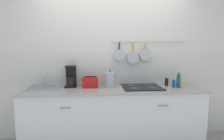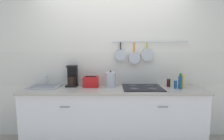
{
  "view_description": "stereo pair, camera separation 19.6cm",
  "coord_description": "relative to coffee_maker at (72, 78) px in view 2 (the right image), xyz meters",
  "views": [
    {
      "loc": [
        -0.22,
        -2.59,
        1.51
      ],
      "look_at": [
        -0.03,
        0.0,
        1.19
      ],
      "focal_mm": 28.0,
      "sensor_mm": 36.0,
      "label": 1
    },
    {
      "loc": [
        -0.02,
        -2.6,
        1.51
      ],
      "look_at": [
        -0.03,
        0.0,
        1.19
      ],
      "focal_mm": 28.0,
      "sensor_mm": 36.0,
      "label": 2
    }
  ],
  "objects": [
    {
      "name": "wall_back",
      "position": [
        0.67,
        0.17,
        0.24
      ],
      "size": [
        7.2,
        0.15,
        2.6
      ],
      "color": "silver",
      "rests_on": "ground_plane"
    },
    {
      "name": "cabinet_base",
      "position": [
        0.67,
        -0.17,
        -0.61
      ],
      "size": [
        2.7,
        0.58,
        0.87
      ],
      "color": "silver",
      "rests_on": "ground_plane"
    },
    {
      "name": "countertop",
      "position": [
        0.67,
        -0.17,
        -0.15
      ],
      "size": [
        2.74,
        0.6,
        0.03
      ],
      "color": "#A59E93",
      "rests_on": "cabinet_base"
    },
    {
      "name": "sink_basin",
      "position": [
        -0.43,
        -0.05,
        -0.12
      ],
      "size": [
        0.47,
        0.34,
        0.18
      ],
      "color": "#B7BABF",
      "rests_on": "countertop"
    },
    {
      "name": "coffee_maker",
      "position": [
        0.0,
        0.0,
        0.0
      ],
      "size": [
        0.17,
        0.18,
        0.33
      ],
      "color": "black",
      "rests_on": "countertop"
    },
    {
      "name": "toaster",
      "position": [
        0.31,
        -0.06,
        -0.05
      ],
      "size": [
        0.26,
        0.17,
        0.17
      ],
      "color": "red",
      "rests_on": "countertop"
    },
    {
      "name": "kettle",
      "position": [
        0.62,
        -0.05,
        -0.02
      ],
      "size": [
        0.17,
        0.17,
        0.26
      ],
      "color": "#B7BABF",
      "rests_on": "countertop"
    },
    {
      "name": "cooktop",
      "position": [
        1.11,
        -0.13,
        -0.13
      ],
      "size": [
        0.6,
        0.5,
        0.01
      ],
      "color": "black",
      "rests_on": "countertop"
    },
    {
      "name": "bottle_hot_sauce",
      "position": [
        1.54,
        -0.05,
        -0.07
      ],
      "size": [
        0.06,
        0.06,
        0.15
      ],
      "color": "#33140F",
      "rests_on": "countertop"
    },
    {
      "name": "bottle_olive_oil",
      "position": [
        1.61,
        -0.17,
        -0.07
      ],
      "size": [
        0.05,
        0.05,
        0.15
      ],
      "color": "navy",
      "rests_on": "countertop"
    },
    {
      "name": "bottle_dish_soap",
      "position": [
        1.67,
        -0.19,
        -0.03
      ],
      "size": [
        0.06,
        0.06,
        0.24
      ],
      "color": "navy",
      "rests_on": "countertop"
    },
    {
      "name": "bottle_cooking_wine",
      "position": [
        1.74,
        -0.09,
        -0.03
      ],
      "size": [
        0.06,
        0.06,
        0.24
      ],
      "color": "yellow",
      "rests_on": "countertop"
    }
  ]
}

